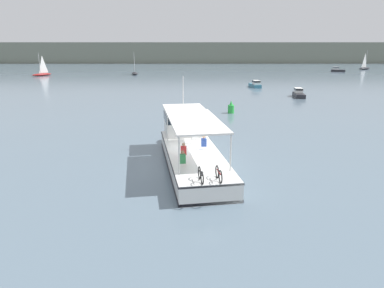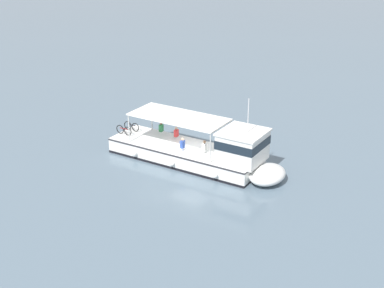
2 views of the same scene
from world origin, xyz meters
TOP-DOWN VIEW (x-y plane):
  - ground_plane at (0.00, 0.00)m, footprint 400.00×400.00m
  - distant_shoreline at (0.00, 126.84)m, footprint 400.00×28.00m
  - ferry_main at (-0.15, 0.96)m, footprint 5.01×13.03m
  - motorboat_near_starboard at (40.09, 74.60)m, footprint 3.82×2.63m
  - sailboat_horizon_west at (-35.64, 62.97)m, footprint 4.05×4.65m
  - sailboat_mid_channel at (51.74, 83.07)m, footprint 4.82×3.71m
  - motorboat_horizon_east at (15.78, 29.17)m, footprint 1.70×3.72m
  - sailboat_off_bow at (-13.84, 65.90)m, footprint 2.28×4.98m
  - motorboat_far_left at (11.48, 40.40)m, footprint 1.78×3.74m
  - channel_buoy at (4.49, 17.11)m, footprint 0.70×0.70m

SIDE VIEW (x-z plane):
  - ground_plane at x=0.00m, z-range 0.00..0.00m
  - sailboat_horizon_west at x=-35.64m, z-range -2.16..3.24m
  - sailboat_mid_channel at x=51.74m, z-range -2.16..3.24m
  - sailboat_off_bow at x=-13.84m, z-range -2.16..3.24m
  - motorboat_near_starboard at x=40.09m, z-range -0.09..1.17m
  - motorboat_horizon_east at x=15.78m, z-range -0.09..1.17m
  - motorboat_far_left at x=11.48m, z-range -0.09..1.17m
  - channel_buoy at x=4.49m, z-range -0.13..1.27m
  - ferry_main at x=-0.15m, z-range -1.64..3.68m
  - distant_shoreline at x=0.00m, z-range 0.00..7.76m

